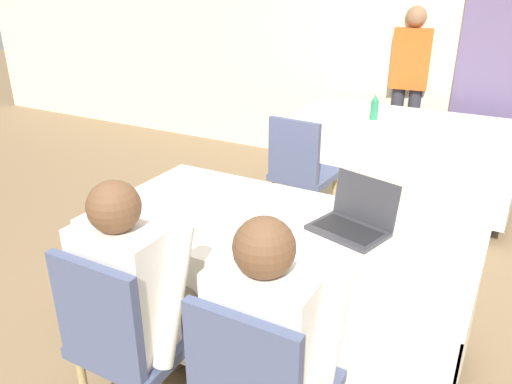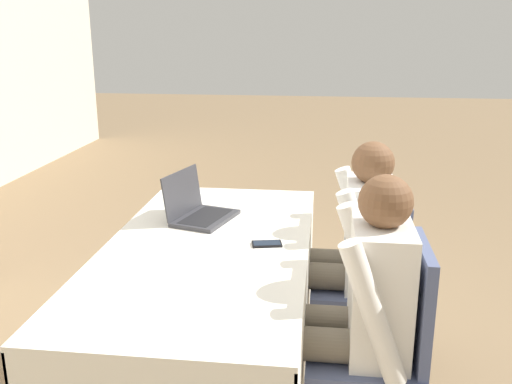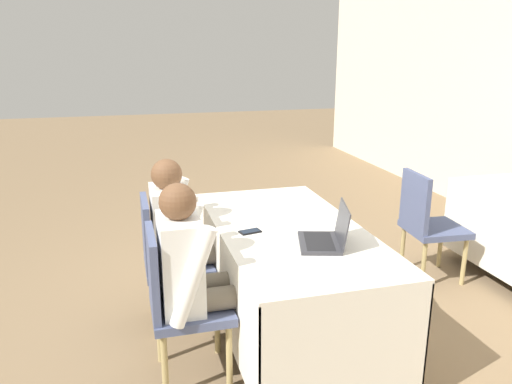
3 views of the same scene
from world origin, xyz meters
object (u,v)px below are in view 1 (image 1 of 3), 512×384
(chair_near_left, at_px, (125,336))
(person_white_shirt, at_px, (273,338))
(chair_far_spare, at_px, (301,169))
(person_checkered_shirt, at_px, (138,290))
(person_red_shirt, at_px, (409,81))
(laptop, at_px, (353,221))
(cell_phone, at_px, (256,248))
(water_bottle, at_px, (375,107))

(chair_near_left, bearing_deg, person_white_shirt, -170.52)
(chair_far_spare, height_order, person_white_shirt, person_white_shirt)
(person_checkered_shirt, bearing_deg, chair_near_left, 90.00)
(person_red_shirt, bearing_deg, laptop, -88.08)
(laptop, relative_size, chair_near_left, 0.44)
(cell_phone, relative_size, water_bottle, 0.64)
(water_bottle, bearing_deg, cell_phone, -85.65)
(cell_phone, bearing_deg, person_red_shirt, 80.08)
(person_checkered_shirt, distance_m, person_white_shirt, 0.62)
(person_checkered_shirt, height_order, person_red_shirt, person_red_shirt)
(chair_far_spare, relative_size, person_red_shirt, 0.56)
(laptop, xyz_separation_m, person_checkered_shirt, (-0.64, -0.76, -0.13))
(laptop, distance_m, water_bottle, 2.04)
(chair_far_spare, bearing_deg, laptop, 127.35)
(cell_phone, relative_size, person_checkered_shirt, 0.12)
(person_checkered_shirt, xyz_separation_m, person_white_shirt, (0.62, 0.00, 0.00))
(laptop, height_order, person_white_shirt, person_white_shirt)
(cell_phone, xyz_separation_m, person_checkered_shirt, (-0.33, -0.39, -0.09))
(cell_phone, height_order, chair_near_left, chair_near_left)
(chair_far_spare, bearing_deg, chair_near_left, 98.57)
(laptop, relative_size, person_red_shirt, 0.25)
(laptop, bearing_deg, person_checkered_shirt, -113.73)
(laptop, xyz_separation_m, chair_near_left, (-0.64, -0.87, -0.29))
(cell_phone, height_order, person_white_shirt, person_white_shirt)
(person_checkered_shirt, height_order, person_white_shirt, same)
(chair_far_spare, distance_m, person_white_shirt, 2.14)
(person_white_shirt, bearing_deg, person_red_shirt, -83.76)
(laptop, height_order, person_red_shirt, person_red_shirt)
(chair_near_left, height_order, person_white_shirt, person_white_shirt)
(cell_phone, height_order, water_bottle, water_bottle)
(person_checkered_shirt, xyz_separation_m, person_red_shirt, (0.22, 3.62, 0.26))
(person_checkered_shirt, relative_size, person_red_shirt, 0.73)
(person_red_shirt, bearing_deg, chair_near_left, -99.86)
(cell_phone, height_order, person_checkered_shirt, person_checkered_shirt)
(chair_near_left, xyz_separation_m, person_white_shirt, (0.62, 0.10, 0.16))
(chair_far_spare, distance_m, person_checkered_shirt, 2.00)
(water_bottle, xyz_separation_m, chair_near_left, (-0.15, -2.85, -0.34))
(chair_near_left, height_order, chair_far_spare, same)
(chair_near_left, distance_m, chair_far_spare, 2.10)
(laptop, xyz_separation_m, person_red_shirt, (-0.42, 2.85, 0.13))
(person_checkered_shirt, bearing_deg, cell_phone, -130.61)
(laptop, relative_size, person_checkered_shirt, 0.34)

